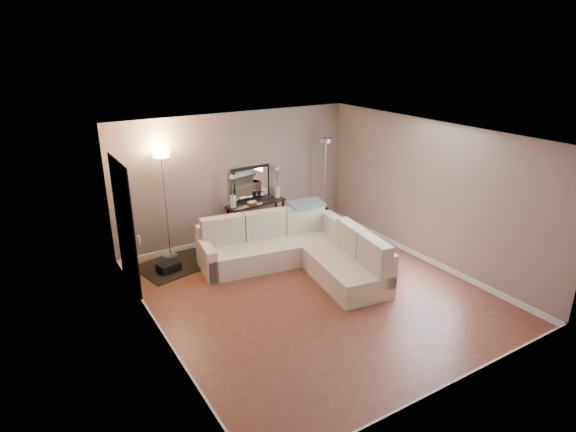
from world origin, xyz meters
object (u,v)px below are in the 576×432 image
sectional_sofa (297,250)px  floor_lamp_unlit (325,165)px  console_table (253,219)px  floor_lamp_lit (164,184)px

sectional_sofa → floor_lamp_unlit: bearing=41.2°
sectional_sofa → console_table: bearing=92.3°
floor_lamp_lit → floor_lamp_unlit: bearing=-4.3°
sectional_sofa → floor_lamp_lit: bearing=138.6°
sectional_sofa → floor_lamp_unlit: size_ratio=1.46×
floor_lamp_lit → floor_lamp_unlit: size_ratio=1.03×
sectional_sofa → floor_lamp_lit: size_ratio=1.42×
console_table → floor_lamp_unlit: (1.62, -0.22, 0.96)m
console_table → floor_lamp_lit: (-1.77, 0.03, 1.00)m
floor_lamp_unlit → sectional_sofa: bearing=-138.8°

